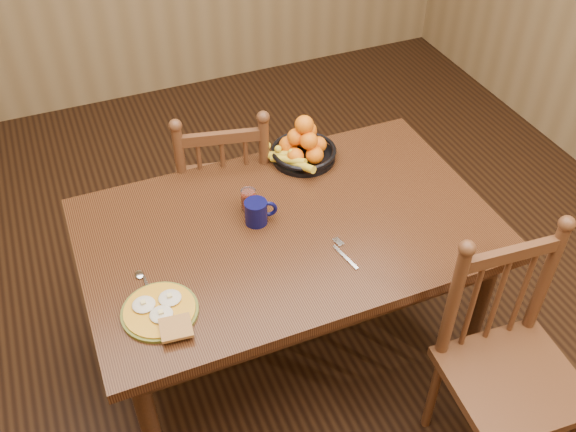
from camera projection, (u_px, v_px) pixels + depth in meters
name	position (u px, v px, depth m)	size (l,w,h in m)	color
room	(288.00, 91.00, 2.11)	(4.52, 5.02, 2.72)	black
dining_table	(288.00, 241.00, 2.57)	(1.60, 1.00, 0.75)	black
chair_far	(224.00, 193.00, 3.09)	(0.53, 0.51, 0.98)	#4C2E17
chair_near	(508.00, 368.00, 2.32)	(0.49, 0.47, 1.01)	#4C2E17
breakfast_plate	(161.00, 311.00, 2.17)	(0.26, 0.29, 0.04)	#59601E
fork	(343.00, 252.00, 2.40)	(0.05, 0.18, 0.00)	silver
spoon	(142.00, 279.00, 2.29)	(0.04, 0.16, 0.01)	silver
coffee_mug	(257.00, 212.00, 2.49)	(0.13, 0.09, 0.10)	#0A0A38
juice_glass	(249.00, 200.00, 2.56)	(0.06, 0.06, 0.09)	silver
fruit_bowl	(303.00, 147.00, 2.79)	(0.32, 0.32, 0.22)	black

